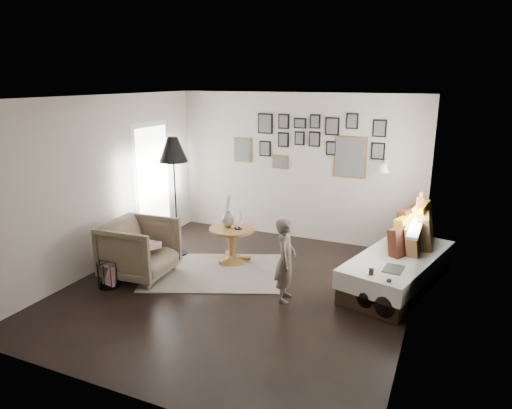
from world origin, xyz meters
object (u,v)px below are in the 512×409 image
at_px(demijohn_small, 387,303).
at_px(magazine_basket, 109,274).
at_px(pedestal_table, 232,246).
at_px(child, 285,260).
at_px(armchair, 140,249).
at_px(demijohn_large, 370,294).
at_px(floor_lamp, 173,154).
at_px(vase, 228,217).
at_px(daybed, 399,262).

bearing_deg(demijohn_small, magazine_basket, -169.70).
xyz_separation_m(pedestal_table, child, (1.22, -0.88, 0.30)).
relative_size(armchair, demijohn_large, 1.67).
xyz_separation_m(floor_lamp, magazine_basket, (-0.22, -1.41, -1.50)).
bearing_deg(demijohn_small, pedestal_table, 161.71).
bearing_deg(child, floor_lamp, 58.95).
xyz_separation_m(vase, daybed, (2.60, 0.20, -0.39)).
bearing_deg(demijohn_large, demijohn_small, -27.19).
xyz_separation_m(pedestal_table, armchair, (-0.99, -1.04, 0.16)).
relative_size(pedestal_table, floor_lamp, 0.37).
relative_size(daybed, child, 2.01).
xyz_separation_m(pedestal_table, demijohn_large, (2.29, -0.71, -0.05)).
bearing_deg(armchair, vase, -44.05).
distance_m(daybed, magazine_basket, 4.09).
bearing_deg(pedestal_table, magazine_basket, -128.17).
height_order(daybed, demijohn_small, daybed).
height_order(armchair, child, child).
bearing_deg(magazine_basket, demijohn_small, 10.30).
bearing_deg(magazine_basket, floor_lamp, 81.32).
xyz_separation_m(pedestal_table, demijohn_small, (2.52, -0.83, -0.07)).
height_order(pedestal_table, magazine_basket, pedestal_table).
relative_size(pedestal_table, daybed, 0.32).
bearing_deg(child, magazine_basket, 93.38).
bearing_deg(daybed, armchair, -145.24).
bearing_deg(vase, child, -34.82).
height_order(pedestal_table, daybed, daybed).
bearing_deg(magazine_basket, child, 14.55).
distance_m(daybed, armchair, 3.73).
xyz_separation_m(vase, magazine_basket, (-1.10, -1.53, -0.54)).
bearing_deg(demijohn_small, daybed, 89.89).
relative_size(pedestal_table, demijohn_large, 1.29).
height_order(vase, daybed, vase).
xyz_separation_m(demijohn_large, child, (-1.07, -0.17, 0.34)).
xyz_separation_m(daybed, armchair, (-3.51, -1.26, 0.09)).
distance_m(demijohn_large, demijohn_small, 0.26).
bearing_deg(pedestal_table, demijohn_large, -17.32).
xyz_separation_m(floor_lamp, child, (2.19, -0.79, -1.12)).
relative_size(demijohn_small, child, 0.45).
distance_m(demijohn_small, child, 1.35).
relative_size(daybed, demijohn_large, 4.04).
bearing_deg(daybed, child, -124.85).
bearing_deg(child, daybed, -61.01).
distance_m(vase, demijohn_large, 2.53).
distance_m(armchair, demijohn_large, 3.30).
height_order(demijohn_small, child, child).
bearing_deg(armchair, floor_lamp, -4.67).
relative_size(daybed, armchair, 2.41).
bearing_deg(armchair, child, -89.46).
distance_m(daybed, demijohn_small, 1.06).
relative_size(armchair, magazine_basket, 2.53).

